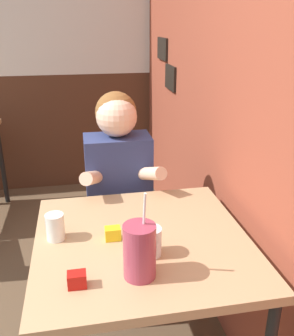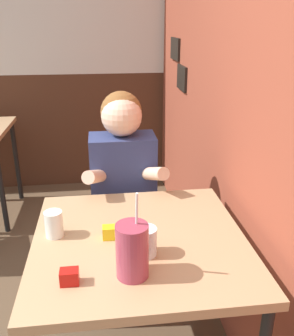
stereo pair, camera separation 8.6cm
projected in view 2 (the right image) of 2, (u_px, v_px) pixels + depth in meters
brick_wall_right at (209, 60)px, 2.18m from camera, size 0.08×4.78×2.70m
back_wall at (9, 45)px, 3.32m from camera, size 5.75×0.09×2.70m
main_table at (140, 255)px, 1.49m from camera, size 0.82×0.82×0.78m
person_seated at (124, 200)px, 2.04m from camera, size 0.42×0.41×1.24m
cocktail_pitcher at (132, 251)px, 1.21m from camera, size 0.11×0.11×0.31m
glass_near_pitcher at (146, 241)px, 1.34m from camera, size 0.08×0.08×0.11m
glass_center at (54, 224)px, 1.45m from camera, size 0.07×0.07×0.11m
condiment_ketchup at (69, 277)px, 1.20m from camera, size 0.06×0.04×0.05m
condiment_mustard at (110, 232)px, 1.45m from camera, size 0.06×0.04×0.05m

